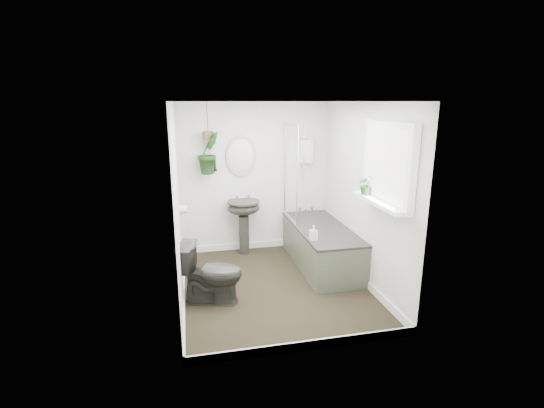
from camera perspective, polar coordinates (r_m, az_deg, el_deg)
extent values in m
cube|color=black|center=(5.18, 0.36, -11.83)|extent=(2.30, 2.80, 0.02)
cube|color=white|center=(4.64, 0.41, 14.75)|extent=(2.30, 2.80, 0.02)
cube|color=white|center=(6.13, -2.54, 3.81)|extent=(2.30, 0.02, 2.30)
cube|color=white|center=(3.48, 5.56, -4.75)|extent=(2.30, 0.02, 2.30)
cube|color=white|center=(4.67, -13.63, -0.04)|extent=(0.02, 2.80, 2.30)
cube|color=white|center=(5.16, 13.06, 1.36)|extent=(0.02, 2.80, 2.30)
cube|color=white|center=(5.16, 0.37, -11.23)|extent=(2.30, 2.80, 0.10)
cube|color=white|center=(6.19, 4.91, 7.62)|extent=(0.20, 0.10, 0.35)
ellipsoid|color=tan|center=(6.01, -4.51, 6.93)|extent=(0.46, 0.03, 0.62)
cylinder|color=black|center=(5.97, -8.30, 5.80)|extent=(0.04, 0.04, 0.22)
cylinder|color=white|center=(5.41, -12.74, -0.73)|extent=(0.11, 0.11, 0.11)
cube|color=white|center=(4.42, 16.46, 5.58)|extent=(0.08, 1.00, 0.90)
cube|color=white|center=(4.47, 15.29, 0.26)|extent=(0.18, 1.00, 0.04)
cube|color=white|center=(4.40, 15.95, 5.58)|extent=(0.01, 0.86, 0.76)
imported|color=#272723|center=(4.71, -8.78, -9.80)|extent=(0.80, 0.58, 0.73)
imported|color=black|center=(4.69, 13.57, 2.76)|extent=(0.22, 0.20, 0.23)
imported|color=black|center=(5.83, -9.16, 7.32)|extent=(0.43, 0.41, 0.61)
imported|color=black|center=(5.06, 6.02, -4.16)|extent=(0.09, 0.10, 0.20)
cylinder|color=brown|center=(5.81, -9.26, 9.73)|extent=(0.16, 0.16, 0.12)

